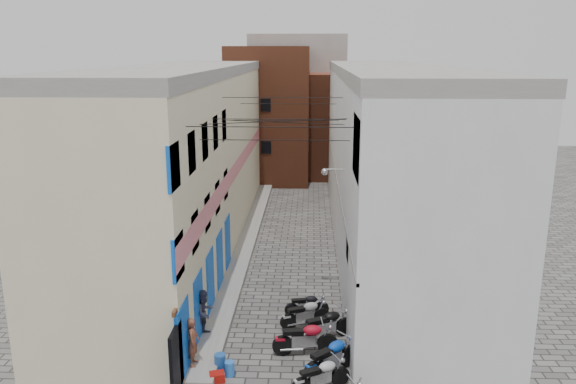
# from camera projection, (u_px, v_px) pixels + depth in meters

# --- Properties ---
(plinth) EXTENTS (0.90, 26.00, 0.25)m
(plinth) POSITION_uv_depth(u_px,v_px,m) (247.00, 241.00, 29.02)
(plinth) COLOR gray
(plinth) RESTS_ON ground
(building_left) EXTENTS (5.10, 27.00, 9.00)m
(building_left) POSITION_uv_depth(u_px,v_px,m) (187.00, 158.00, 28.02)
(building_left) COLOR beige
(building_left) RESTS_ON ground
(building_right) EXTENTS (5.94, 26.00, 9.00)m
(building_right) POSITION_uv_depth(u_px,v_px,m) (388.00, 159.00, 27.65)
(building_right) COLOR silver
(building_right) RESTS_ON ground
(building_far_brick_left) EXTENTS (6.00, 6.00, 10.00)m
(building_far_brick_left) POSITION_uv_depth(u_px,v_px,m) (269.00, 115.00, 42.36)
(building_far_brick_left) COLOR brown
(building_far_brick_left) RESTS_ON ground
(building_far_brick_right) EXTENTS (5.00, 6.00, 8.00)m
(building_far_brick_right) POSITION_uv_depth(u_px,v_px,m) (334.00, 125.00, 44.33)
(building_far_brick_right) COLOR brown
(building_far_brick_right) RESTS_ON ground
(building_far_concrete) EXTENTS (8.00, 5.00, 11.00)m
(building_far_concrete) POSITION_uv_depth(u_px,v_px,m) (298.00, 101.00, 47.97)
(building_far_concrete) COLOR gray
(building_far_concrete) RESTS_ON ground
(far_shopfront) EXTENTS (2.00, 0.30, 2.40)m
(far_shopfront) POSITION_uv_depth(u_px,v_px,m) (294.00, 172.00, 40.49)
(far_shopfront) COLOR black
(far_shopfront) RESTS_ON ground
(overhead_wires) EXTENTS (5.80, 13.02, 1.32)m
(overhead_wires) POSITION_uv_depth(u_px,v_px,m) (281.00, 118.00, 22.03)
(overhead_wires) COLOR black
(overhead_wires) RESTS_ON ground
(motorcycle_b) EXTENTS (1.95, 1.41, 1.10)m
(motorcycle_b) POSITION_uv_depth(u_px,v_px,m) (321.00, 374.00, 16.30)
(motorcycle_b) COLOR #A9A9AD
(motorcycle_b) RESTS_ON ground
(motorcycle_c) EXTENTS (2.09, 1.97, 1.26)m
(motorcycle_c) POSITION_uv_depth(u_px,v_px,m) (331.00, 356.00, 17.14)
(motorcycle_c) COLOR #0B3EAE
(motorcycle_c) RESTS_ON ground
(motorcycle_d) EXTENTS (2.23, 0.94, 1.25)m
(motorcycle_d) POSITION_uv_depth(u_px,v_px,m) (305.00, 337.00, 18.27)
(motorcycle_d) COLOR #A50B1D
(motorcycle_d) RESTS_ON ground
(motorcycle_e) EXTENTS (2.18, 1.58, 1.22)m
(motorcycle_e) POSITION_uv_depth(u_px,v_px,m) (326.00, 324.00, 19.19)
(motorcycle_e) COLOR black
(motorcycle_e) RESTS_ON ground
(motorcycle_f) EXTENTS (1.99, 1.32, 1.11)m
(motorcycle_f) POSITION_uv_depth(u_px,v_px,m) (305.00, 312.00, 20.14)
(motorcycle_f) COLOR #A09FA3
(motorcycle_f) RESTS_ON ground
(motorcycle_g) EXTENTS (1.75, 0.81, 0.97)m
(motorcycle_g) POSITION_uv_depth(u_px,v_px,m) (307.00, 304.00, 20.98)
(motorcycle_g) COLOR black
(motorcycle_g) RESTS_ON ground
(person_a) EXTENTS (0.40, 0.58, 1.55)m
(person_a) POSITION_uv_depth(u_px,v_px,m) (193.00, 341.00, 17.18)
(person_a) COLOR brown
(person_a) RESTS_ON plinth
(person_b) EXTENTS (0.95, 1.00, 1.62)m
(person_b) POSITION_uv_depth(u_px,v_px,m) (204.00, 312.00, 19.01)
(person_b) COLOR #34394F
(person_b) RESTS_ON plinth
(water_jug_near) EXTENTS (0.33, 0.33, 0.47)m
(water_jug_near) POSITION_uv_depth(u_px,v_px,m) (230.00, 369.00, 17.15)
(water_jug_near) COLOR blue
(water_jug_near) RESTS_ON ground
(water_jug_far) EXTENTS (0.46, 0.46, 0.55)m
(water_jug_far) POSITION_uv_depth(u_px,v_px,m) (220.00, 362.00, 17.42)
(water_jug_far) COLOR #2053A3
(water_jug_far) RESTS_ON ground
(red_crate) EXTENTS (0.52, 0.44, 0.28)m
(red_crate) POSITION_uv_depth(u_px,v_px,m) (217.00, 377.00, 16.88)
(red_crate) COLOR #A1110B
(red_crate) RESTS_ON ground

